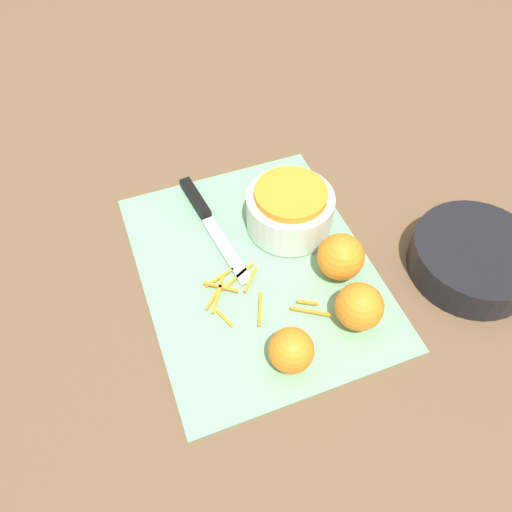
% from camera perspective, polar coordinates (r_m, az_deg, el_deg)
% --- Properties ---
extents(ground_plane, '(4.00, 4.00, 0.00)m').
position_cam_1_polar(ground_plane, '(0.84, 0.00, -1.50)').
color(ground_plane, brown).
extents(cutting_board, '(0.48, 0.37, 0.01)m').
position_cam_1_polar(cutting_board, '(0.84, 0.00, -1.37)').
color(cutting_board, '#75AD84').
rests_on(cutting_board, ground_plane).
extents(bowl_speckled, '(0.15, 0.15, 0.08)m').
position_cam_1_polar(bowl_speckled, '(0.87, 3.89, 5.41)').
color(bowl_speckled, silver).
rests_on(bowl_speckled, cutting_board).
extents(bowl_dark, '(0.21, 0.21, 0.06)m').
position_cam_1_polar(bowl_dark, '(0.90, 23.62, -0.21)').
color(bowl_dark, black).
rests_on(bowl_dark, ground_plane).
extents(knife, '(0.26, 0.05, 0.02)m').
position_cam_1_polar(knife, '(0.92, -6.14, 5.26)').
color(knife, black).
rests_on(knife, cutting_board).
extents(orange_left, '(0.07, 0.07, 0.07)m').
position_cam_1_polar(orange_left, '(0.72, 4.04, -10.70)').
color(orange_left, orange).
rests_on(orange_left, cutting_board).
extents(orange_right, '(0.07, 0.07, 0.07)m').
position_cam_1_polar(orange_right, '(0.77, 11.72, -5.68)').
color(orange_right, orange).
rests_on(orange_right, cutting_board).
extents(orange_back, '(0.08, 0.08, 0.08)m').
position_cam_1_polar(orange_back, '(0.81, 9.66, -0.10)').
color(orange_back, orange).
rests_on(orange_back, cutting_board).
extents(peel_pile, '(0.15, 0.18, 0.01)m').
position_cam_1_polar(peel_pile, '(0.80, -1.32, -4.33)').
color(peel_pile, orange).
rests_on(peel_pile, cutting_board).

